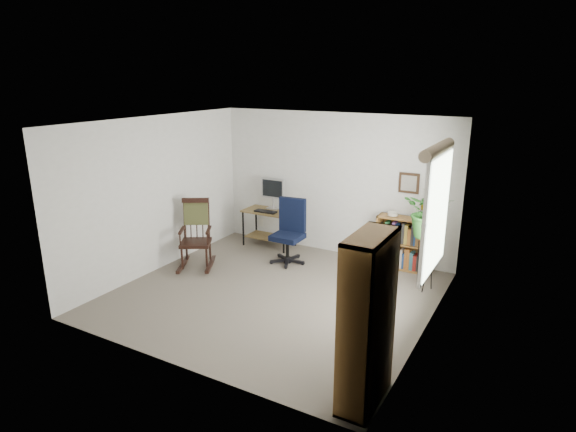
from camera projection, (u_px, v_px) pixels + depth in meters
The scene contains 18 objects.
floor at pixel (274, 294), 6.79m from camera, with size 4.20×4.00×0.00m, color slate.
ceiling at pixel (273, 122), 6.12m from camera, with size 4.20×4.00×0.00m, color silver.
wall_back at pixel (334, 184), 8.13m from camera, with size 4.20×0.00×2.40m, color silver.
wall_front at pixel (170, 261), 4.78m from camera, with size 4.20×0.00×2.40m, color silver.
wall_left at pixel (157, 194), 7.44m from camera, with size 0.00×4.00×2.40m, color silver.
wall_right at pixel (432, 237), 5.47m from camera, with size 0.00×4.00×2.40m, color silver.
window at pixel (436, 214), 5.69m from camera, with size 0.12×1.20×1.50m, color silver, non-canonical shape.
desk at pixel (269, 228), 8.65m from camera, with size 0.91×0.50×0.66m, color olive, non-canonical shape.
monitor at pixel (273, 194), 8.59m from camera, with size 0.46×0.16×0.56m, color #ADADB2, non-canonical shape.
keyboard at pixel (266, 212), 8.45m from camera, with size 0.40×0.15×0.03m, color black.
office_chair at pixel (287, 232), 7.79m from camera, with size 0.58×0.58×1.07m, color black, non-canonical shape.
rocking_chair at pixel (195, 234), 7.62m from camera, with size 0.58×0.96×1.12m, color black, non-canonical shape.
low_bookshelf at pixel (402, 243), 7.60m from camera, with size 0.80×0.27×0.85m, color olive, non-canonical shape.
tall_bookshelf at pixel (367, 321), 4.35m from camera, with size 0.31×0.73×1.66m, color olive, non-canonical shape.
plant_stand at pixel (426, 262), 6.83m from camera, with size 0.24×0.24×0.85m, color black, non-canonical shape.
spider_plant at pixel (432, 186), 6.53m from camera, with size 1.69×1.88×1.46m, color #276122.
potted_plant_small at pixel (422, 216), 7.34m from camera, with size 0.13×0.24×0.11m, color #276122.
framed_picture at pixel (409, 183), 7.46m from camera, with size 0.32×0.04×0.32m, color black, non-canonical shape.
Camera 1 is at (3.20, -5.32, 2.98)m, focal length 30.00 mm.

